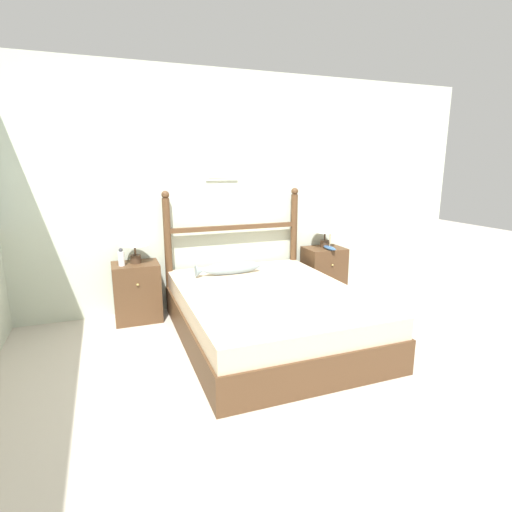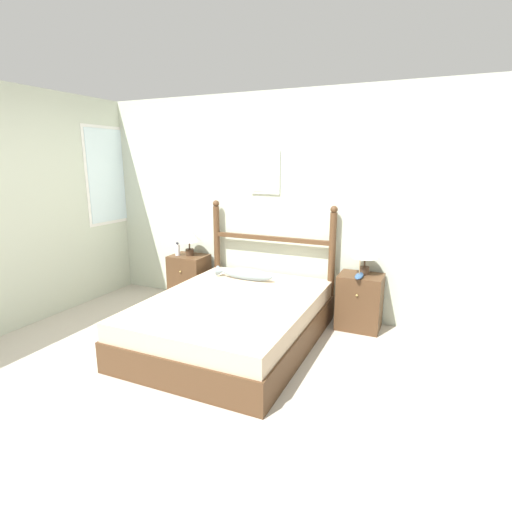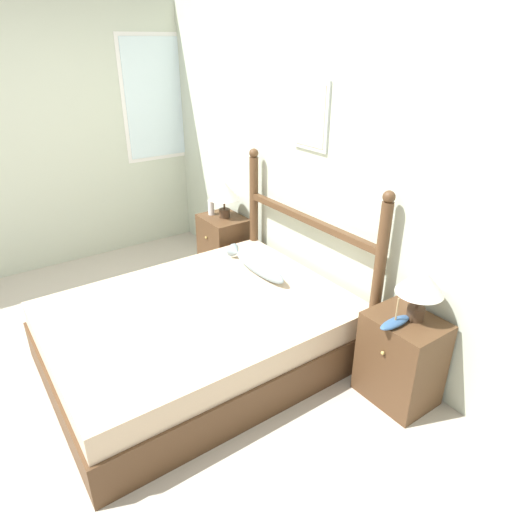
{
  "view_description": "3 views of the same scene",
  "coord_description": "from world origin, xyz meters",
  "px_view_note": "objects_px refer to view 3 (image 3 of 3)",
  "views": [
    {
      "loc": [
        -1.16,
        -2.58,
        1.57
      ],
      "look_at": [
        0.18,
        0.96,
        0.7
      ],
      "focal_mm": 28.0,
      "sensor_mm": 36.0,
      "label": 1
    },
    {
      "loc": [
        1.92,
        -2.68,
        1.78
      ],
      "look_at": [
        0.27,
        0.97,
        0.82
      ],
      "focal_mm": 28.0,
      "sensor_mm": 36.0,
      "label": 2
    },
    {
      "loc": [
        2.66,
        -0.62,
        2.15
      ],
      "look_at": [
        0.17,
        1.12,
        0.7
      ],
      "focal_mm": 32.0,
      "sensor_mm": 36.0,
      "label": 3
    }
  ],
  "objects_px": {
    "bed": "(200,333)",
    "model_boat": "(395,322)",
    "table_lamp_right": "(421,282)",
    "nightstand_right": "(401,359)",
    "table_lamp_left": "(224,192)",
    "fish_pillow": "(256,265)",
    "bottle": "(211,207)",
    "nightstand_left": "(224,245)"
  },
  "relations": [
    {
      "from": "bed",
      "to": "model_boat",
      "type": "bearing_deg",
      "value": 34.77
    },
    {
      "from": "table_lamp_right",
      "to": "nightstand_right",
      "type": "bearing_deg",
      "value": -117.88
    },
    {
      "from": "table_lamp_left",
      "to": "table_lamp_right",
      "type": "height_order",
      "value": "same"
    },
    {
      "from": "model_boat",
      "to": "fish_pillow",
      "type": "bearing_deg",
      "value": -174.31
    },
    {
      "from": "nightstand_right",
      "to": "bottle",
      "type": "height_order",
      "value": "bottle"
    },
    {
      "from": "nightstand_right",
      "to": "fish_pillow",
      "type": "height_order",
      "value": "nightstand_right"
    },
    {
      "from": "nightstand_right",
      "to": "model_boat",
      "type": "height_order",
      "value": "model_boat"
    },
    {
      "from": "nightstand_left",
      "to": "table_lamp_right",
      "type": "height_order",
      "value": "table_lamp_right"
    },
    {
      "from": "nightstand_right",
      "to": "fish_pillow",
      "type": "bearing_deg",
      "value": -169.14
    },
    {
      "from": "fish_pillow",
      "to": "bed",
      "type": "bearing_deg",
      "value": -74.02
    },
    {
      "from": "table_lamp_left",
      "to": "table_lamp_right",
      "type": "relative_size",
      "value": 1.0
    },
    {
      "from": "table_lamp_left",
      "to": "model_boat",
      "type": "xyz_separation_m",
      "value": [
        2.17,
        -0.13,
        -0.23
      ]
    },
    {
      "from": "nightstand_right",
      "to": "table_lamp_left",
      "type": "bearing_deg",
      "value": 179.61
    },
    {
      "from": "bed",
      "to": "fish_pillow",
      "type": "height_order",
      "value": "fish_pillow"
    },
    {
      "from": "table_lamp_left",
      "to": "model_boat",
      "type": "height_order",
      "value": "table_lamp_left"
    },
    {
      "from": "nightstand_right",
      "to": "table_lamp_right",
      "type": "relative_size",
      "value": 1.69
    },
    {
      "from": "bed",
      "to": "nightstand_left",
      "type": "distance_m",
      "value": 1.4
    },
    {
      "from": "nightstand_right",
      "to": "table_lamp_right",
      "type": "xyz_separation_m",
      "value": [
        0.02,
        0.04,
        0.56
      ]
    },
    {
      "from": "table_lamp_left",
      "to": "nightstand_left",
      "type": "bearing_deg",
      "value": -124.42
    },
    {
      "from": "nightstand_left",
      "to": "model_boat",
      "type": "distance_m",
      "value": 2.2
    },
    {
      "from": "nightstand_right",
      "to": "model_boat",
      "type": "distance_m",
      "value": 0.34
    },
    {
      "from": "bed",
      "to": "fish_pillow",
      "type": "bearing_deg",
      "value": 105.98
    },
    {
      "from": "nightstand_right",
      "to": "table_lamp_left",
      "type": "distance_m",
      "value": 2.24
    },
    {
      "from": "bed",
      "to": "table_lamp_left",
      "type": "relative_size",
      "value": 5.79
    },
    {
      "from": "table_lamp_right",
      "to": "fish_pillow",
      "type": "bearing_deg",
      "value": -167.59
    },
    {
      "from": "nightstand_left",
      "to": "table_lamp_left",
      "type": "xyz_separation_m",
      "value": [
        0.01,
        0.01,
        0.56
      ]
    },
    {
      "from": "bed",
      "to": "fish_pillow",
      "type": "relative_size",
      "value": 2.96
    },
    {
      "from": "bed",
      "to": "model_boat",
      "type": "relative_size",
      "value": 8.36
    },
    {
      "from": "nightstand_left",
      "to": "nightstand_right",
      "type": "height_order",
      "value": "same"
    },
    {
      "from": "bottle",
      "to": "model_boat",
      "type": "height_order",
      "value": "model_boat"
    },
    {
      "from": "bed",
      "to": "table_lamp_right",
      "type": "bearing_deg",
      "value": 39.4
    },
    {
      "from": "nightstand_right",
      "to": "table_lamp_left",
      "type": "relative_size",
      "value": 1.69
    },
    {
      "from": "nightstand_right",
      "to": "table_lamp_right",
      "type": "distance_m",
      "value": 0.56
    },
    {
      "from": "table_lamp_left",
      "to": "bottle",
      "type": "height_order",
      "value": "table_lamp_left"
    },
    {
      "from": "nightstand_right",
      "to": "bottle",
      "type": "distance_m",
      "value": 2.34
    },
    {
      "from": "table_lamp_left",
      "to": "bottle",
      "type": "bearing_deg",
      "value": -153.79
    },
    {
      "from": "table_lamp_right",
      "to": "model_boat",
      "type": "xyz_separation_m",
      "value": [
        -0.02,
        -0.16,
        -0.23
      ]
    },
    {
      "from": "nightstand_right",
      "to": "table_lamp_left",
      "type": "xyz_separation_m",
      "value": [
        -2.17,
        0.01,
        0.56
      ]
    },
    {
      "from": "bed",
      "to": "model_boat",
      "type": "height_order",
      "value": "model_boat"
    },
    {
      "from": "table_lamp_right",
      "to": "fish_pillow",
      "type": "xyz_separation_m",
      "value": [
        -1.29,
        -0.28,
        -0.33
      ]
    },
    {
      "from": "bed",
      "to": "table_lamp_left",
      "type": "bearing_deg",
      "value": 140.6
    },
    {
      "from": "nightstand_right",
      "to": "bed",
      "type": "bearing_deg",
      "value": -141.33
    }
  ]
}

